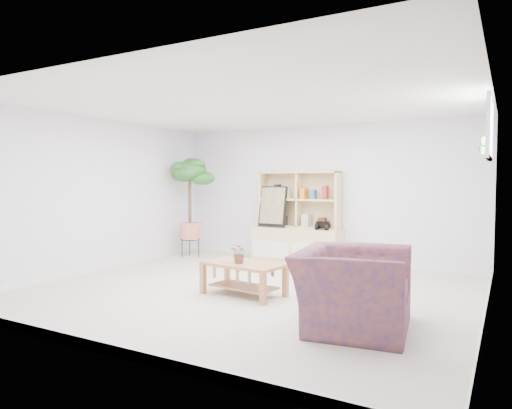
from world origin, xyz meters
The scene contains 14 objects.
floor centered at (0.00, 0.00, 0.00)m, with size 5.50×5.00×0.01m, color #B7B2A3.
ceiling centered at (0.00, 0.00, 2.40)m, with size 5.50×5.00×0.01m, color white.
walls centered at (0.00, 0.00, 1.20)m, with size 5.51×5.01×2.40m.
baseboard centered at (0.00, 0.00, 0.05)m, with size 5.50×5.00×0.10m, color white, non-canonical shape.
window centered at (2.73, 0.60, 2.00)m, with size 0.10×0.98×0.68m, color white, non-canonical shape.
window_sill centered at (2.67, 0.60, 1.68)m, with size 0.14×1.00×0.04m, color white.
storage_unit centered at (-0.33, 2.24, 0.79)m, with size 1.59×0.54×1.59m, color tan, non-canonical shape.
poster centered at (-0.78, 2.18, 0.96)m, with size 0.53×0.12×0.73m, color gold, non-canonical shape.
toy_truck centered at (0.18, 2.16, 0.68)m, with size 0.31×0.21×0.16m, color black, non-canonical shape.
coffee_table centered at (0.06, -0.26, 0.20)m, with size 0.99×0.54×0.41m, color #9B633A, non-canonical shape.
table_plant centered at (0.03, -0.31, 0.53)m, with size 0.22×0.19×0.24m, color #1D6929.
floor_tree centered at (-2.30, 1.75, 0.93)m, with size 0.69×0.69×1.87m, color #2B7126, non-canonical shape.
armchair centered at (1.62, -0.83, 0.44)m, with size 1.17×1.02×0.87m, color #23244F.
sill_plant centered at (2.67, 0.53, 1.81)m, with size 0.12×0.10×0.22m, color #2B7126.
Camera 1 is at (2.93, -5.10, 1.43)m, focal length 32.00 mm.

